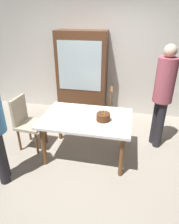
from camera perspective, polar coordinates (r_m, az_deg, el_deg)
ground at (r=3.57m, az=-0.80°, el=-11.93°), size 6.40×6.40×0.00m
back_wall at (r=4.71m, az=4.22°, el=15.21°), size 6.40×0.10×2.60m
dining_table at (r=3.21m, az=-0.87°, el=-3.00°), size 1.42×0.95×0.73m
birthday_cake at (r=3.04m, az=3.97°, el=-1.56°), size 0.28×0.28×0.19m
plate_near_celebrant at (r=3.09m, az=-8.85°, el=-2.55°), size 0.22×0.22×0.01m
plate_far_side at (r=3.36m, az=-1.26°, el=0.36°), size 0.22×0.22×0.01m
fork_near_celebrant at (r=3.14m, az=-11.62°, el=-2.33°), size 0.18×0.04×0.01m
fork_far_side at (r=3.39m, az=-3.96°, el=0.44°), size 0.18×0.02×0.01m
chair_spindle_back at (r=3.97m, az=3.56°, el=0.15°), size 0.47×0.47×0.95m
chair_upholstered at (r=3.67m, az=-17.71°, el=-2.24°), size 0.47×0.47×0.95m
person_guest at (r=3.54m, az=20.33°, el=5.35°), size 0.32×0.32×1.81m
china_cabinet at (r=4.59m, az=-2.13°, el=10.52°), size 1.10×0.45×1.90m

